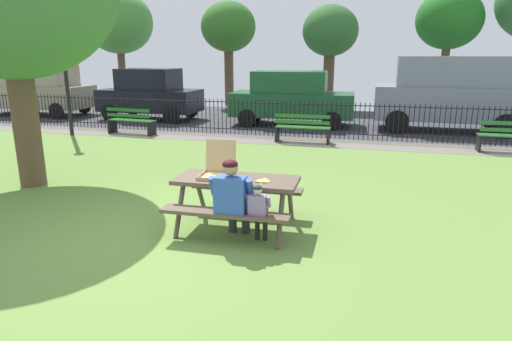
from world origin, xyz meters
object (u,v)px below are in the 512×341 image
object	(u,v)px
adult_at_table	(233,196)
far_tree_center	(330,33)
parked_car_left	(150,94)
far_tree_left	(119,23)
park_bench_left	(131,121)
park_bench_center	(302,129)
pizza_box_open	(218,170)
parked_car_far_left	(36,89)
lamp_post_walkway	(62,44)
pizza_slice_on_table	(263,181)
park_bench_right	(511,137)
parked_car_right	(449,92)
child_at_table	(259,209)
picnic_table_foreground	(237,189)
far_tree_midleft	(228,28)
parked_car_center	(292,97)
far_tree_midright	(449,20)

from	to	relation	value
adult_at_table	far_tree_center	xyz separation A→B (m)	(-0.32, 16.03, 2.81)
parked_car_left	far_tree_left	xyz separation A→B (m)	(-4.49, 5.53, 3.07)
park_bench_left	park_bench_center	bearing A→B (deg)	-0.00
adult_at_table	parked_car_left	size ratio (longest dim) A/B	0.30
park_bench_center	parked_car_left	xyz separation A→B (m)	(-6.58, 3.21, 0.59)
adult_at_table	park_bench_center	size ratio (longest dim) A/B	0.74
pizza_box_open	park_bench_center	distance (m)	6.78
parked_car_far_left	lamp_post_walkway	bearing A→B (deg)	-40.67
pizza_slice_on_table	park_bench_right	bearing A→B (deg)	53.61
pizza_slice_on_table	park_bench_left	size ratio (longest dim) A/B	0.15
parked_car_right	child_at_table	bearing A→B (deg)	-110.03
picnic_table_foreground	park_bench_right	xyz separation A→B (m)	(5.45, 6.79, -0.18)
pizza_box_open	lamp_post_walkway	size ratio (longest dim) A/B	0.11
child_at_table	adult_at_table	bearing A→B (deg)	176.99
lamp_post_walkway	far_tree_left	bearing A→B (deg)	111.48
far_tree_left	far_tree_midleft	size ratio (longest dim) A/B	1.13
child_at_table	park_bench_right	xyz separation A→B (m)	(4.98, 7.31, -0.11)
pizza_slice_on_table	parked_car_center	bearing A→B (deg)	97.91
parked_car_left	far_tree_midleft	distance (m)	6.34
parked_car_right	far_tree_center	distance (m)	7.47
picnic_table_foreground	park_bench_center	distance (m)	6.79
pizza_slice_on_table	park_bench_left	distance (m)	9.16
picnic_table_foreground	far_tree_left	size ratio (longest dim) A/B	0.32
far_tree_left	far_tree_midright	size ratio (longest dim) A/B	1.09
pizza_slice_on_table	far_tree_center	bearing A→B (deg)	92.33
pizza_box_open	pizza_slice_on_table	world-z (taller)	pizza_box_open
pizza_slice_on_table	park_bench_right	distance (m)	8.50
picnic_table_foreground	far_tree_midleft	world-z (taller)	far_tree_midleft
parked_car_right	parked_car_far_left	bearing A→B (deg)	180.00
park_bench_center	parked_car_left	bearing A→B (deg)	154.02
picnic_table_foreground	far_tree_midright	world-z (taller)	far_tree_midright
adult_at_table	far_tree_midright	size ratio (longest dim) A/B	0.23
far_tree_midleft	picnic_table_foreground	bearing A→B (deg)	-71.59
parked_car_far_left	far_tree_midleft	distance (m)	9.13
park_bench_center	parked_car_far_left	xyz separation A→B (m)	(-11.86, 3.21, 0.68)
lamp_post_walkway	far_tree_center	world-z (taller)	far_tree_center
park_bench_left	parked_car_center	size ratio (longest dim) A/B	0.37
far_tree_midright	parked_car_center	bearing A→B (deg)	-136.43
adult_at_table	park_bench_center	bearing A→B (deg)	91.34
parked_car_right	far_tree_center	xyz separation A→B (m)	(-4.53, 5.53, 2.17)
pizza_slice_on_table	park_bench_center	xyz separation A→B (m)	(-0.48, 6.84, -0.36)
park_bench_right	parked_car_far_left	size ratio (longest dim) A/B	0.34
picnic_table_foreground	far_tree_center	bearing A→B (deg)	90.84
parked_car_far_left	park_bench_left	bearing A→B (deg)	-27.14
pizza_box_open	parked_car_far_left	bearing A→B (deg)	139.40
parked_car_left	parked_car_right	xyz separation A→B (m)	(10.95, -0.00, 0.29)
parked_car_far_left	parked_car_center	distance (m)	10.94
picnic_table_foreground	child_at_table	world-z (taller)	child_at_table
far_tree_left	park_bench_right	bearing A→B (deg)	-27.78
park_bench_left	far_tree_center	xyz separation A→B (m)	(5.45, 8.74, 3.06)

